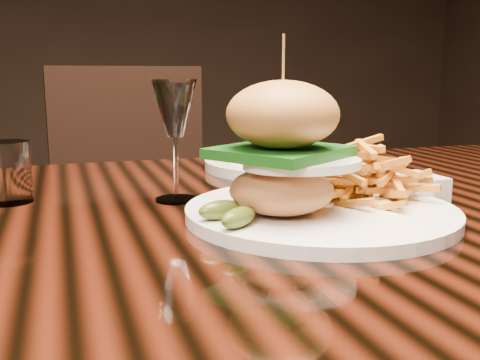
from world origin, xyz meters
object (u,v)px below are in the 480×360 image
object	(u,v)px
dining_table	(237,259)
chair_far	(137,209)
far_dish	(288,159)
burger_plate	(317,173)
wine_glass	(175,113)

from	to	relation	value
dining_table	chair_far	world-z (taller)	chair_far
dining_table	far_dish	size ratio (longest dim) A/B	5.06
dining_table	chair_far	distance (m)	0.90
dining_table	far_dish	bearing A→B (deg)	54.53
dining_table	chair_far	xyz separation A→B (m)	(-0.02, 0.89, -0.13)
burger_plate	far_dish	world-z (taller)	burger_plate
wine_glass	chair_far	xyz separation A→B (m)	(0.05, 0.84, -0.34)
wine_glass	chair_far	distance (m)	0.90
dining_table	wine_glass	xyz separation A→B (m)	(-0.07, 0.05, 0.20)
burger_plate	far_dish	bearing A→B (deg)	51.50
dining_table	chair_far	size ratio (longest dim) A/B	1.68
burger_plate	far_dish	distance (m)	0.38
dining_table	burger_plate	bearing A→B (deg)	-53.48
burger_plate	chair_far	xyz separation A→B (m)	(-0.09, 0.99, -0.27)
burger_plate	dining_table	bearing A→B (deg)	105.47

